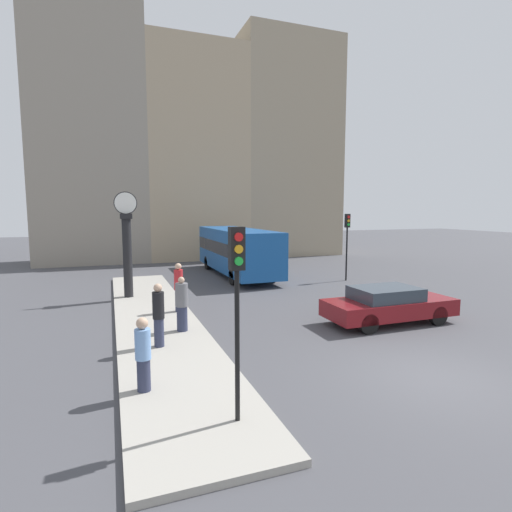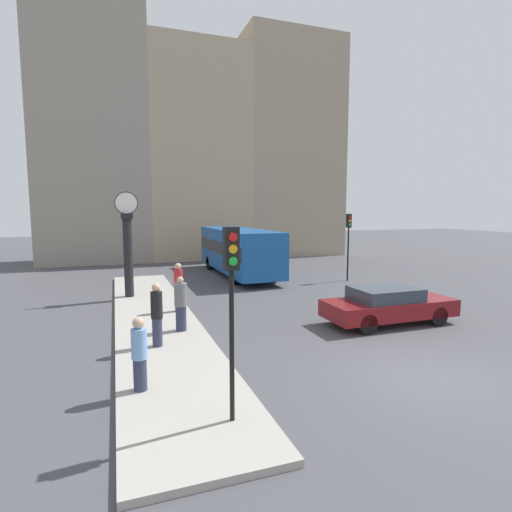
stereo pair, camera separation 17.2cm
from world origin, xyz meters
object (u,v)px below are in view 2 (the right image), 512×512
object	(u,v)px
street_clock	(128,247)
pedestrian_black_jacket	(157,314)
bus_distant	(238,249)
traffic_light_near	(231,283)
sedan_car	(388,305)
traffic_light_far	(349,233)
pedestrian_grey_jacket	(181,304)
pedestrian_blue_stripe	(139,353)
pedestrian_red_top	(178,287)

from	to	relation	value
street_clock	pedestrian_black_jacket	bearing A→B (deg)	-85.92
bus_distant	traffic_light_near	distance (m)	17.29
sedan_car	pedestrian_black_jacket	xyz separation A→B (m)	(-7.90, -0.08, 0.38)
sedan_car	bus_distant	size ratio (longest dim) A/B	0.48
traffic_light_near	traffic_light_far	distance (m)	16.34
bus_distant	traffic_light_far	xyz separation A→B (m)	(5.28, -3.89, 1.08)
sedan_car	pedestrian_grey_jacket	xyz separation A→B (m)	(-7.03, 1.17, 0.33)
traffic_light_near	traffic_light_far	size ratio (longest dim) A/B	0.94
traffic_light_near	pedestrian_blue_stripe	bearing A→B (deg)	129.36
sedan_car	pedestrian_red_top	size ratio (longest dim) A/B	2.50
sedan_car	pedestrian_grey_jacket	bearing A→B (deg)	170.53
bus_distant	pedestrian_grey_jacket	bearing A→B (deg)	-115.83
pedestrian_grey_jacket	bus_distant	bearing A→B (deg)	64.17
traffic_light_far	pedestrian_blue_stripe	xyz separation A→B (m)	(-11.93, -10.74, -1.74)
bus_distant	pedestrian_grey_jacket	xyz separation A→B (m)	(-5.15, -10.65, -0.61)
street_clock	pedestrian_red_top	world-z (taller)	street_clock
bus_distant	pedestrian_red_top	xyz separation A→B (m)	(-4.85, -8.14, -0.53)
bus_distant	pedestrian_blue_stripe	distance (m)	16.08
street_clock	pedestrian_black_jacket	xyz separation A→B (m)	(0.51, -7.12, -1.28)
pedestrian_grey_jacket	pedestrian_black_jacket	distance (m)	1.53
sedan_car	traffic_light_far	xyz separation A→B (m)	(3.40, 7.93, 2.02)
pedestrian_grey_jacket	sedan_car	bearing A→B (deg)	-9.47
bus_distant	pedestrian_blue_stripe	xyz separation A→B (m)	(-6.65, -14.63, -0.67)
traffic_light_far	pedestrian_red_top	size ratio (longest dim) A/B	2.03
pedestrian_grey_jacket	traffic_light_far	bearing A→B (deg)	32.94
traffic_light_far	pedestrian_blue_stripe	size ratio (longest dim) A/B	2.35
pedestrian_black_jacket	pedestrian_blue_stripe	bearing A→B (deg)	-103.05
street_clock	pedestrian_grey_jacket	size ratio (longest dim) A/B	2.65
traffic_light_far	pedestrian_blue_stripe	bearing A→B (deg)	-138.00
sedan_car	pedestrian_black_jacket	distance (m)	7.91
pedestrian_blue_stripe	pedestrian_grey_jacket	bearing A→B (deg)	69.40
traffic_light_near	pedestrian_red_top	bearing A→B (deg)	87.99
traffic_light_near	pedestrian_grey_jacket	size ratio (longest dim) A/B	2.03
traffic_light_far	pedestrian_grey_jacket	size ratio (longest dim) A/B	2.15
pedestrian_grey_jacket	pedestrian_red_top	xyz separation A→B (m)	(0.31, 2.51, 0.08)
traffic_light_far	pedestrian_black_jacket	bearing A→B (deg)	-144.64
pedestrian_grey_jacket	pedestrian_blue_stripe	bearing A→B (deg)	-110.60
bus_distant	traffic_light_near	world-z (taller)	traffic_light_near
pedestrian_blue_stripe	pedestrian_grey_jacket	xyz separation A→B (m)	(1.50, 3.98, 0.05)
pedestrian_blue_stripe	pedestrian_grey_jacket	size ratio (longest dim) A/B	0.92
sedan_car	pedestrian_red_top	xyz separation A→B (m)	(-6.73, 3.68, 0.40)
pedestrian_blue_stripe	pedestrian_red_top	world-z (taller)	pedestrian_red_top
bus_distant	pedestrian_black_jacket	world-z (taller)	bus_distant
pedestrian_black_jacket	pedestrian_red_top	bearing A→B (deg)	72.70
bus_distant	traffic_light_far	world-z (taller)	traffic_light_far
traffic_light_near	pedestrian_black_jacket	bearing A→B (deg)	100.90
sedan_car	pedestrian_blue_stripe	size ratio (longest dim) A/B	2.89
bus_distant	traffic_light_near	xyz separation A→B (m)	(-5.14, -16.47, 1.07)
bus_distant	street_clock	size ratio (longest dim) A/B	2.07
bus_distant	street_clock	xyz separation A→B (m)	(-6.53, -4.79, 0.72)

